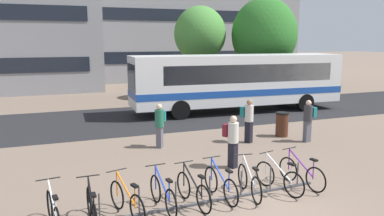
{
  "coord_description": "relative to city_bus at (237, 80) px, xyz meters",
  "views": [
    {
      "loc": [
        -4.7,
        -7.92,
        4.03
      ],
      "look_at": [
        0.38,
        5.3,
        1.52
      ],
      "focal_mm": 36.09,
      "sensor_mm": 36.0,
      "label": 1
    }
  ],
  "objects": [
    {
      "name": "ground",
      "position": [
        -5.4,
        -11.38,
        -1.78
      ],
      "size": [
        200.0,
        200.0,
        0.0
      ],
      "primitive_type": "plane",
      "color": "#7A6656"
    },
    {
      "name": "bus_lane_asphalt",
      "position": [
        -5.4,
        -0.0,
        -1.77
      ],
      "size": [
        80.0,
        7.2,
        0.01
      ],
      "primitive_type": "cube",
      "color": "#232326",
      "rests_on": "ground"
    },
    {
      "name": "city_bus",
      "position": [
        0.0,
        0.0,
        0.0
      ],
      "size": [
        12.13,
        3.15,
        3.2
      ],
      "rotation": [
        0.0,
        0.0,
        3.09
      ],
      "color": "white",
      "rests_on": "ground"
    },
    {
      "name": "bike_rack",
      "position": [
        -6.87,
        -10.97,
        -1.68
      ],
      "size": [
        7.27,
        0.44,
        0.7
      ],
      "rotation": [
        0.0,
        0.0,
        0.05
      ],
      "color": "#47474C",
      "rests_on": "ground"
    },
    {
      "name": "parked_bicycle_white_0",
      "position": [
        -10.11,
        -11.01,
        -1.39
      ],
      "size": [
        0.52,
        1.72,
        0.99
      ],
      "rotation": [
        0.0,
        0.0,
        1.7
      ],
      "color": "black",
      "rests_on": "ground"
    },
    {
      "name": "parked_bicycle_black_1",
      "position": [
        -9.32,
        -11.15,
        -1.39
      ],
      "size": [
        0.52,
        1.72,
        0.99
      ],
      "rotation": [
        0.0,
        0.0,
        1.58
      ],
      "color": "black",
      "rests_on": "ground"
    },
    {
      "name": "parked_bicycle_orange_2",
      "position": [
        -8.51,
        -10.96,
        -1.39
      ],
      "size": [
        0.64,
        1.67,
        0.99
      ],
      "rotation": [
        0.0,
        0.0,
        1.84
      ],
      "color": "black",
      "rests_on": "ground"
    },
    {
      "name": "parked_bicycle_blue_3",
      "position": [
        -7.64,
        -10.93,
        -1.39
      ],
      "size": [
        0.52,
        1.72,
        0.99
      ],
      "rotation": [
        0.0,
        0.0,
        1.65
      ],
      "color": "black",
      "rests_on": "ground"
    },
    {
      "name": "parked_bicycle_black_4",
      "position": [
        -6.87,
        -10.96,
        -1.39
      ],
      "size": [
        0.52,
        1.71,
        0.99
      ],
      "rotation": [
        0.0,
        0.0,
        1.71
      ],
      "color": "black",
      "rests_on": "ground"
    },
    {
      "name": "parked_bicycle_blue_5",
      "position": [
        -6.07,
        -10.84,
        -1.39
      ],
      "size": [
        0.52,
        1.72,
        0.99
      ],
      "rotation": [
        0.0,
        0.0,
        1.65
      ],
      "color": "black",
      "rests_on": "ground"
    },
    {
      "name": "parked_bicycle_silver_6",
      "position": [
        -5.29,
        -10.93,
        -1.39
      ],
      "size": [
        0.52,
        1.71,
        0.99
      ],
      "rotation": [
        0.0,
        0.0,
        1.42
      ],
      "color": "black",
      "rests_on": "ground"
    },
    {
      "name": "parked_bicycle_white_7",
      "position": [
        -4.4,
        -10.95,
        -1.39
      ],
      "size": [
        0.61,
        1.68,
        0.99
      ],
      "rotation": [
        0.0,
        0.0,
        1.82
      ],
      "color": "black",
      "rests_on": "ground"
    },
    {
      "name": "parked_bicycle_purple_8",
      "position": [
        -3.6,
        -10.85,
        -1.39
      ],
      "size": [
        0.52,
        1.71,
        0.99
      ],
      "rotation": [
        0.0,
        0.0,
        1.74
      ],
      "color": "black",
      "rests_on": "ground"
    },
    {
      "name": "commuter_maroon_pack_0",
      "position": [
        -4.66,
        -8.69,
        -0.8
      ],
      "size": [
        0.47,
        0.6,
        1.69
      ],
      "rotation": [
        0.0,
        0.0,
        5.08
      ],
      "color": "black",
      "rests_on": "ground"
    },
    {
      "name": "commuter_teal_pack_1",
      "position": [
        -6.15,
        -5.62,
        -0.81
      ],
      "size": [
        0.56,
        0.6,
        1.68
      ],
      "rotation": [
        0.0,
        0.0,
        4.07
      ],
      "color": "#565660",
      "rests_on": "ground"
    },
    {
      "name": "commuter_teal_pack_2",
      "position": [
        -2.68,
        -6.18,
        -0.78
      ],
      "size": [
        0.5,
        0.6,
        1.73
      ],
      "rotation": [
        0.0,
        0.0,
        5.15
      ],
      "color": "black",
      "rests_on": "ground"
    },
    {
      "name": "commuter_teal_pack_3",
      "position": [
        -0.4,
        -6.95,
        -0.8
      ],
      "size": [
        0.56,
        0.38,
        1.69
      ],
      "rotation": [
        0.0,
        0.0,
        3.28
      ],
      "color": "#565660",
      "rests_on": "ground"
    },
    {
      "name": "trash_bin",
      "position": [
        -0.86,
        -5.82,
        -1.26
      ],
      "size": [
        0.55,
        0.55,
        1.03
      ],
      "color": "#4C2819",
      "rests_on": "ground"
    },
    {
      "name": "street_tree_0",
      "position": [
        0.07,
        5.68,
        2.64
      ],
      "size": [
        3.56,
        3.56,
        6.33
      ],
      "color": "brown",
      "rests_on": "ground"
    },
    {
      "name": "street_tree_1",
      "position": [
        4.29,
        4.23,
        2.61
      ],
      "size": [
        4.51,
        4.51,
        6.92
      ],
      "color": "brown",
      "rests_on": "ground"
    },
    {
      "name": "building_centre_block",
      "position": [
        -3.29,
        31.18,
        4.87
      ],
      "size": [
        18.1,
        13.39,
        13.29
      ],
      "color": "tan",
      "rests_on": "ground"
    }
  ]
}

